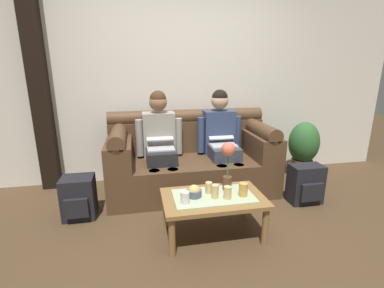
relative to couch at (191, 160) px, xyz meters
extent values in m
plane|color=#4C3823|center=(0.00, -1.17, -0.38)|extent=(14.00, 14.00, 0.00)
cube|color=silver|center=(0.00, 0.53, 1.07)|extent=(6.00, 0.12, 2.90)
cube|color=black|center=(-1.73, 0.41, 1.07)|extent=(0.20, 0.20, 2.90)
cube|color=#513823|center=(0.00, -0.07, -0.17)|extent=(1.97, 0.88, 0.42)
cube|color=#513823|center=(0.00, 0.26, 0.24)|extent=(1.97, 0.22, 0.40)
cylinder|color=#513823|center=(0.00, 0.26, 0.50)|extent=(1.97, 0.18, 0.18)
cube|color=#513823|center=(-0.84, -0.07, 0.18)|extent=(0.28, 0.88, 0.28)
cylinder|color=#513823|center=(-0.84, -0.07, 0.37)|extent=(0.18, 0.88, 0.18)
cube|color=#513823|center=(0.84, -0.07, 0.18)|extent=(0.28, 0.88, 0.28)
cylinder|color=#513823|center=(0.84, -0.07, 0.37)|extent=(0.18, 0.88, 0.18)
cube|color=#232326|center=(-0.38, -0.13, 0.12)|extent=(0.34, 0.40, 0.15)
cylinder|color=#232326|center=(-0.48, -0.39, -0.17)|extent=(0.12, 0.12, 0.42)
cylinder|color=#232326|center=(-0.28, -0.39, -0.17)|extent=(0.12, 0.12, 0.42)
cube|color=gray|center=(-0.38, 0.11, 0.31)|extent=(0.38, 0.22, 0.54)
cylinder|color=gray|center=(-0.61, 0.07, 0.29)|extent=(0.09, 0.09, 0.44)
cylinder|color=gray|center=(-0.14, 0.07, 0.29)|extent=(0.09, 0.09, 0.44)
sphere|color=#936B4C|center=(-0.38, 0.09, 0.71)|extent=(0.21, 0.21, 0.21)
sphere|color=#472D19|center=(-0.38, 0.09, 0.75)|extent=(0.19, 0.19, 0.19)
cube|color=silver|center=(-0.38, -0.11, 0.20)|extent=(0.31, 0.22, 0.02)
cube|color=silver|center=(-0.38, 0.03, 0.31)|extent=(0.31, 0.21, 0.06)
cube|color=black|center=(-0.38, 0.02, 0.31)|extent=(0.27, 0.18, 0.05)
cube|color=#383D4C|center=(0.38, -0.13, 0.12)|extent=(0.34, 0.40, 0.15)
cylinder|color=#383D4C|center=(0.28, -0.39, -0.17)|extent=(0.12, 0.12, 0.42)
cylinder|color=#383D4C|center=(0.48, -0.39, -0.17)|extent=(0.12, 0.12, 0.42)
cube|color=navy|center=(0.38, 0.11, 0.31)|extent=(0.38, 0.22, 0.54)
cylinder|color=navy|center=(0.14, 0.07, 0.29)|extent=(0.09, 0.09, 0.44)
cylinder|color=navy|center=(0.61, 0.07, 0.29)|extent=(0.09, 0.09, 0.44)
sphere|color=tan|center=(0.38, 0.09, 0.71)|extent=(0.21, 0.21, 0.21)
sphere|color=black|center=(0.38, 0.09, 0.75)|extent=(0.19, 0.19, 0.19)
cube|color=silver|center=(0.38, -0.11, 0.20)|extent=(0.31, 0.22, 0.02)
cube|color=silver|center=(0.38, 0.05, 0.30)|extent=(0.31, 0.20, 0.11)
cube|color=black|center=(0.38, 0.04, 0.30)|extent=(0.27, 0.17, 0.09)
cube|color=olive|center=(0.00, -1.04, -0.01)|extent=(0.90, 0.55, 0.04)
cube|color=#B2C69E|center=(0.00, -1.04, 0.01)|extent=(0.70, 0.38, 0.01)
cylinder|color=olive|center=(-0.40, -1.26, -0.20)|extent=(0.06, 0.06, 0.35)
cylinder|color=olive|center=(0.40, -1.26, -0.20)|extent=(0.06, 0.06, 0.35)
cylinder|color=olive|center=(-0.40, -0.81, -0.20)|extent=(0.06, 0.06, 0.35)
cylinder|color=olive|center=(0.40, -0.81, -0.20)|extent=(0.06, 0.06, 0.35)
cylinder|color=brown|center=(0.16, -0.94, 0.08)|extent=(0.08, 0.08, 0.13)
cylinder|color=#3D7538|center=(0.16, -0.94, 0.26)|extent=(0.01, 0.01, 0.22)
sphere|color=#E0664C|center=(0.16, -0.94, 0.41)|extent=(0.13, 0.13, 0.13)
cylinder|color=#4C5666|center=(-0.17, -1.02, 0.05)|extent=(0.13, 0.13, 0.06)
sphere|color=#D8B766|center=(-0.17, -1.02, 0.07)|extent=(0.11, 0.11, 0.11)
cylinder|color=gold|center=(0.25, -1.09, 0.08)|extent=(0.08, 0.08, 0.12)
cylinder|color=#DBB77A|center=(0.00, -1.09, 0.08)|extent=(0.06, 0.06, 0.12)
cylinder|color=#DBB77A|center=(0.10, -1.12, 0.07)|extent=(0.07, 0.07, 0.11)
cylinder|color=white|center=(-0.27, -1.13, 0.07)|extent=(0.07, 0.07, 0.10)
cylinder|color=#DBB77A|center=(-0.03, -0.98, 0.07)|extent=(0.06, 0.06, 0.10)
cube|color=black|center=(1.19, -0.61, -0.16)|extent=(0.36, 0.22, 0.44)
cube|color=black|center=(1.19, -0.74, -0.20)|extent=(0.25, 0.05, 0.20)
cube|color=black|center=(-1.25, -0.46, -0.16)|extent=(0.32, 0.27, 0.43)
cube|color=black|center=(-1.25, -0.61, -0.20)|extent=(0.22, 0.05, 0.19)
cylinder|color=brown|center=(1.57, 0.07, -0.25)|extent=(0.28, 0.28, 0.26)
ellipsoid|color=#2D602D|center=(1.57, 0.07, 0.12)|extent=(0.40, 0.40, 0.56)
camera|label=1|loc=(-0.62, -3.20, 1.12)|focal=26.08mm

